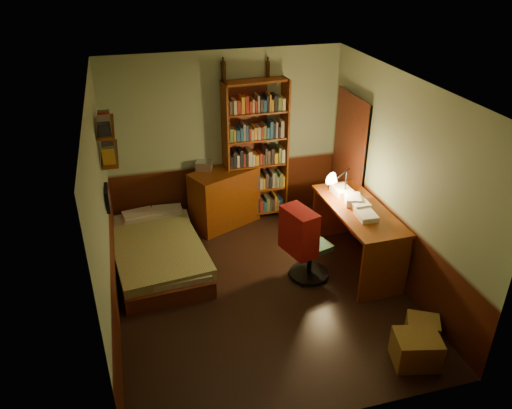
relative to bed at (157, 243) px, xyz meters
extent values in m
cube|color=black|center=(1.19, -0.97, -0.31)|extent=(3.50, 4.00, 0.02)
cube|color=silver|center=(1.19, -0.97, 2.31)|extent=(3.50, 4.00, 0.02)
cube|color=#90A47F|center=(1.19, 1.04, 1.00)|extent=(3.50, 0.02, 2.60)
cube|color=#90A47F|center=(-0.57, -0.97, 1.00)|extent=(0.02, 4.00, 2.60)
cube|color=#90A47F|center=(2.95, -0.97, 1.00)|extent=(0.02, 4.00, 2.60)
cube|color=#90A47F|center=(1.19, -2.98, 1.00)|extent=(3.50, 0.02, 2.60)
cube|color=black|center=(2.91, 0.33, 0.70)|extent=(0.06, 0.90, 2.00)
cube|color=#4B1D10|center=(2.88, 0.33, 0.70)|extent=(0.02, 0.98, 2.08)
cube|color=olive|center=(0.00, 0.00, 0.00)|extent=(1.21, 2.08, 0.60)
cube|color=#662C0C|center=(1.10, 0.80, 0.15)|extent=(1.12, 0.87, 0.89)
cube|color=#B2B2B7|center=(0.83, 0.92, 0.66)|extent=(0.28, 0.25, 0.12)
cube|color=#662C0C|center=(1.62, 0.88, 0.79)|extent=(0.96, 0.39, 2.19)
cylinder|color=black|center=(1.19, 0.99, 2.02)|extent=(0.07, 0.07, 0.26)
cylinder|color=black|center=(1.83, 0.99, 2.00)|extent=(0.07, 0.07, 0.22)
cube|color=#662C0C|center=(2.57, -0.74, 0.13)|extent=(0.70, 1.62, 0.86)
cube|color=silver|center=(2.54, -0.59, 0.61)|extent=(0.27, 0.32, 0.11)
cone|color=black|center=(2.54, -0.35, 0.86)|extent=(0.20, 0.20, 0.61)
cube|color=#325944|center=(1.88, -0.85, 0.18)|extent=(0.58, 0.54, 0.95)
cube|color=#B31917|center=(1.64, -0.70, 0.95)|extent=(0.27, 0.50, 0.59)
cube|color=#662C0C|center=(-0.45, 0.13, 1.30)|extent=(0.20, 0.90, 0.03)
cube|color=#662C0C|center=(-0.45, 0.13, 1.65)|extent=(0.20, 0.90, 0.03)
cube|color=black|center=(-0.53, -0.37, 0.95)|extent=(0.04, 0.32, 0.26)
cube|color=olive|center=(2.42, -2.57, -0.13)|extent=(0.53, 0.46, 0.34)
cube|color=olive|center=(2.69, -2.25, -0.18)|extent=(0.44, 0.42, 0.24)
camera|label=1|loc=(-0.20, -5.84, 3.66)|focal=35.00mm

